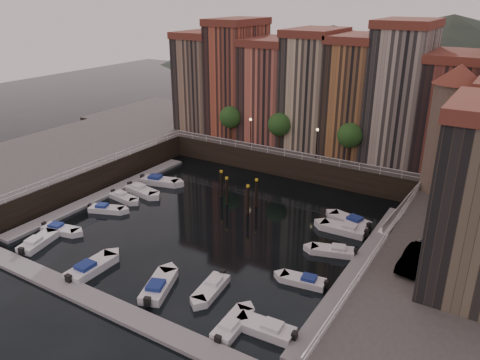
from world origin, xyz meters
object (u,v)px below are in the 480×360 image
Objects in this scene: boat_left_0 at (60,229)px; car_a at (440,232)px; boat_left_1 at (106,209)px; boat_left_2 at (123,197)px; mooring_pilings at (238,192)px; car_b at (415,259)px; corner_tower at (451,128)px; gangway at (402,208)px; car_c at (432,245)px.

boat_left_0 is 1.09× the size of car_a.
boat_left_2 reaches higher than boat_left_1.
mooring_pilings reaches higher than boat_left_2.
car_b reaches higher than boat_left_0.
corner_tower is 1.66× the size of gangway.
car_b is (34.33, -2.26, 3.44)m from boat_left_2.
gangway is 13.95m from car_b.
gangway is 1.77× the size of car_c.
boat_left_1 is (-32.55, -18.94, -9.87)m from corner_tower.
mooring_pilings is at bearing 39.84° from boat_left_0.
mooring_pilings is at bearing 165.90° from car_b.
gangway reaches higher than boat_left_1.
car_c is (22.29, -5.01, 2.03)m from mooring_pilings.
car_a is 0.86× the size of car_c.
car_c is (34.28, 4.45, 3.36)m from boat_left_1.
mooring_pilings is 1.16× the size of car_c.
corner_tower reaches higher than car_c.
car_c is at bearing 85.44° from car_b.
corner_tower is 2.93× the size of car_c.
gangway is 18.35m from mooring_pilings.
boat_left_2 is at bearing -164.98° from car_c.
corner_tower reaches higher than boat_left_2.
mooring_pilings is (-20.56, -9.48, -8.54)m from corner_tower.
corner_tower reaches higher than mooring_pilings.
car_b is at bearing -19.27° from boat_left_1.
car_a is 0.87× the size of car_b.
car_b is at bearing 0.38° from boat_left_0.
car_a reaches higher than boat_left_0.
car_b reaches higher than boat_left_2.
corner_tower is 3.23× the size of boat_left_1.
car_c is at bearing -65.14° from gangway.
boat_left_1 is at bearing -159.21° from car_c.
boat_left_0 is (-32.89, -25.03, -9.86)m from corner_tower.
gangway is at bearing 113.51° from car_b.
boat_left_2 is (-0.36, 9.55, -0.01)m from boat_left_0.
mooring_pilings is 15.33m from boat_left_1.
car_a is at bearing 100.14° from car_c.
gangway is 36.38m from boat_left_0.
corner_tower reaches higher than boat_left_0.
gangway reaches higher than mooring_pilings.
car_b is at bearing -87.94° from car_c.
corner_tower is 18.90m from car_b.
car_b is (-0.81, -6.08, 0.08)m from car_a.
corner_tower is 9.86m from gangway.
car_a is (34.44, 7.28, 3.36)m from boat_left_1.
mooring_pilings reaches higher than boat_left_0.
car_c reaches higher than mooring_pilings.
gangway is at bearing 128.26° from car_c.
boat_left_1 is at bearing -141.74° from mooring_pilings.
mooring_pilings is 14.10m from boat_left_2.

